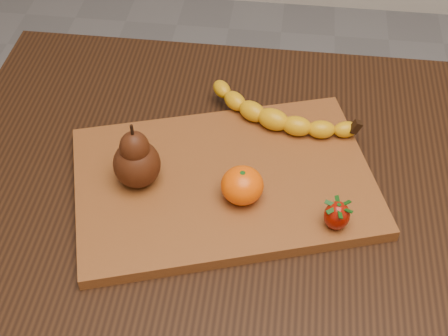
% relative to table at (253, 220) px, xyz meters
% --- Properties ---
extents(table, '(1.00, 0.70, 0.76)m').
position_rel_table_xyz_m(table, '(0.00, 0.00, 0.00)').
color(table, black).
rests_on(table, ground).
extents(cutting_board, '(0.52, 0.42, 0.02)m').
position_rel_table_xyz_m(cutting_board, '(-0.05, -0.02, 0.11)').
color(cutting_board, brown).
rests_on(cutting_board, table).
extents(banana, '(0.23, 0.13, 0.04)m').
position_rel_table_xyz_m(banana, '(0.02, 0.10, 0.14)').
color(banana, '#E2A20A').
rests_on(banana, cutting_board).
extents(pear, '(0.08, 0.08, 0.11)m').
position_rel_table_xyz_m(pear, '(-0.17, -0.04, 0.17)').
color(pear, '#3F1A0A').
rests_on(pear, cutting_board).
extents(mandarin, '(0.08, 0.08, 0.05)m').
position_rel_table_xyz_m(mandarin, '(-0.02, -0.05, 0.14)').
color(mandarin, '#F45302').
rests_on(mandarin, cutting_board).
extents(strawberry, '(0.05, 0.05, 0.05)m').
position_rel_table_xyz_m(strawberry, '(0.12, -0.09, 0.14)').
color(strawberry, '#900F03').
rests_on(strawberry, cutting_board).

